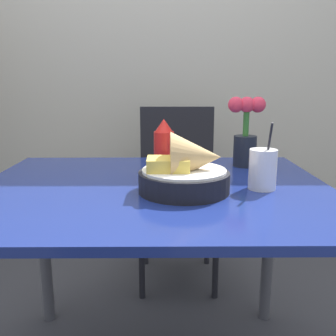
% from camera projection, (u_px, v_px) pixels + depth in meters
% --- Properties ---
extents(wall_window, '(7.00, 0.06, 2.60)m').
position_uv_depth(wall_window, '(159.00, 40.00, 2.29)').
color(wall_window, '#B7B2A3').
rests_on(wall_window, ground_plane).
extents(dining_table, '(1.10, 0.89, 0.73)m').
position_uv_depth(dining_table, '(153.00, 215.00, 1.18)').
color(dining_table, navy).
rests_on(dining_table, ground_plane).
extents(chair_far_window, '(0.40, 0.40, 0.92)m').
position_uv_depth(chair_far_window, '(177.00, 179.00, 2.02)').
color(chair_far_window, black).
rests_on(chair_far_window, ground_plane).
extents(food_basket, '(0.27, 0.27, 0.18)m').
position_uv_depth(food_basket, '(187.00, 171.00, 1.08)').
color(food_basket, black).
rests_on(food_basket, dining_table).
extents(ketchup_bottle, '(0.07, 0.07, 0.19)m').
position_uv_depth(ketchup_bottle, '(164.00, 147.00, 1.30)').
color(ketchup_bottle, red).
rests_on(ketchup_bottle, dining_table).
extents(drink_cup, '(0.08, 0.08, 0.20)m').
position_uv_depth(drink_cup, '(263.00, 170.00, 1.11)').
color(drink_cup, silver).
rests_on(drink_cup, dining_table).
extents(flower_vase, '(0.14, 0.09, 0.26)m').
position_uv_depth(flower_vase, '(246.00, 132.00, 1.40)').
color(flower_vase, black).
rests_on(flower_vase, dining_table).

